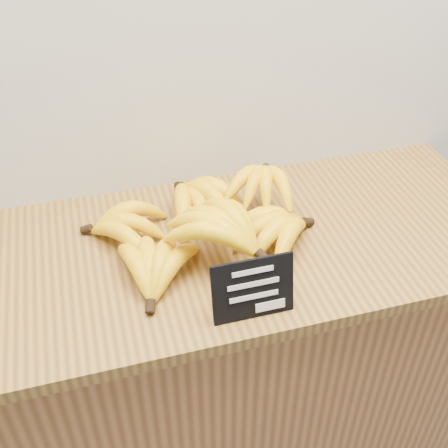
# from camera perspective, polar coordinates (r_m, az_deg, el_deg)

# --- Properties ---
(counter) EXTENTS (1.33, 0.50, 0.90)m
(counter) POSITION_cam_1_polar(r_m,az_deg,el_deg) (1.56, -0.52, -15.40)
(counter) COLOR #9D6432
(counter) RESTS_ON ground
(counter_top) EXTENTS (1.33, 0.54, 0.03)m
(counter_top) POSITION_cam_1_polar(r_m,az_deg,el_deg) (1.22, -0.64, -2.44)
(counter_top) COLOR olive
(counter_top) RESTS_ON counter
(chalkboard_sign) EXTENTS (0.15, 0.03, 0.12)m
(chalkboard_sign) POSITION_cam_1_polar(r_m,az_deg,el_deg) (1.02, 2.97, -6.62)
(chalkboard_sign) COLOR black
(chalkboard_sign) RESTS_ON counter_top
(banana_pile) EXTENTS (0.52, 0.39, 0.13)m
(banana_pile) POSITION_cam_1_polar(r_m,az_deg,el_deg) (1.18, -1.83, -0.01)
(banana_pile) COLOR yellow
(banana_pile) RESTS_ON counter_top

